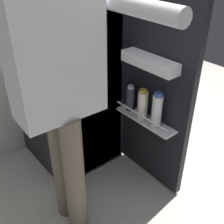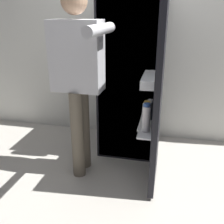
% 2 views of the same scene
% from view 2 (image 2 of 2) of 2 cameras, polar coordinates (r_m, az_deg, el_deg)
% --- Properties ---
extents(ground_plane, '(5.62, 5.62, 0.00)m').
position_cam_2_polar(ground_plane, '(2.58, 1.77, -13.40)').
color(ground_plane, '#B7B2A8').
extents(kitchen_wall, '(4.40, 0.10, 2.68)m').
position_cam_2_polar(kitchen_wall, '(3.05, 5.67, 18.86)').
color(kitchen_wall, silver).
rests_on(kitchen_wall, ground_plane).
extents(refrigerator, '(0.65, 1.24, 1.67)m').
position_cam_2_polar(refrigerator, '(2.70, 4.61, 7.68)').
color(refrigerator, black).
rests_on(refrigerator, ground_plane).
extents(person, '(0.54, 0.77, 1.67)m').
position_cam_2_polar(person, '(2.24, -7.50, 9.16)').
color(person, '#665B4C').
rests_on(person, ground_plane).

